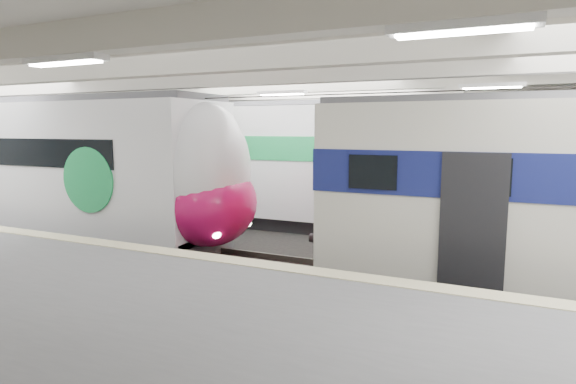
% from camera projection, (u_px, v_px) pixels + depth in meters
% --- Properties ---
extents(station_hall, '(36.00, 24.00, 5.75)m').
position_uv_depth(station_hall, '(216.00, 153.00, 11.73)').
color(station_hall, black).
rests_on(station_hall, ground).
extents(modern_emu, '(15.25, 3.15, 4.85)m').
position_uv_depth(modern_emu, '(71.00, 172.00, 16.34)').
color(modern_emu, silver).
rests_on(modern_emu, ground).
extents(far_train, '(15.39, 3.23, 4.85)m').
position_uv_depth(far_train, '(249.00, 161.00, 19.67)').
color(far_train, silver).
rests_on(far_train, ground).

